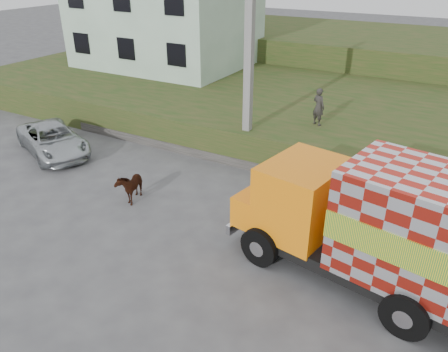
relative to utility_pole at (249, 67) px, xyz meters
The scene contains 10 objects.
ground 6.23m from the utility_pole, 77.74° to the right, with size 120.00×120.00×0.00m, color #474749.
embankment 6.42m from the utility_pole, 79.51° to the left, with size 40.00×12.00×1.50m, color #224416.
embankment_far 17.62m from the utility_pole, 86.71° to the left, with size 40.00×12.00×3.00m, color #224416.
retaining_strip 4.02m from the utility_pole, 158.20° to the right, with size 16.00×0.50×0.40m, color #595651.
building 13.07m from the utility_pole, 139.97° to the left, with size 10.00×8.00×6.00m, color silver.
utility_pole is the anchor object (origin of this frame).
cargo_truck 8.88m from the utility_pole, 37.86° to the right, with size 8.32×4.02×3.56m.
cow 6.36m from the utility_pole, 114.92° to the right, with size 0.61×1.35×1.14m, color #381A0E.
suv 9.24m from the utility_pole, 157.57° to the right, with size 2.12×4.60×1.28m, color #A7ADB0.
pedestrian 3.53m from the utility_pole, 40.84° to the left, with size 0.57×0.38×1.57m, color #2F2C2A.
Camera 1 is at (6.44, -10.54, 7.95)m, focal length 35.00 mm.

